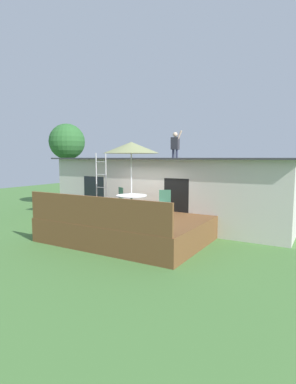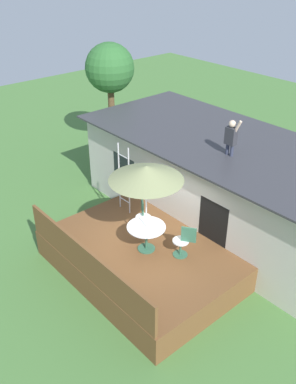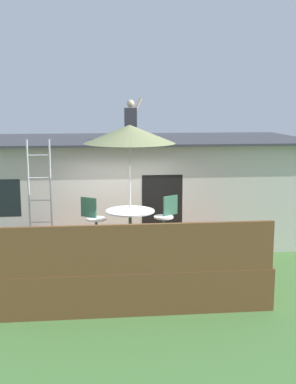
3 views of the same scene
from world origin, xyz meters
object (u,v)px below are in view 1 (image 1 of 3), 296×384
(patio_table, at_px, (132,200))
(step_ladder, at_px, (101,181))
(patio_umbrella, at_px, (131,148))
(patio_chair_right, at_px, (161,203))
(person_figure, at_px, (175,143))
(backyard_tree, at_px, (67,143))
(patio_chair_left, at_px, (122,200))

(patio_table, bearing_deg, step_ladder, 157.80)
(patio_umbrella, relative_size, patio_chair_right, 2.76)
(patio_table, relative_size, patio_chair_right, 1.13)
(person_figure, relative_size, patio_chair_right, 1.21)
(patio_table, relative_size, backyard_tree, 0.22)
(backyard_tree, bearing_deg, patio_chair_left, -29.84)
(patio_table, xyz_separation_m, step_ladder, (-1.95, 0.80, 0.51))
(step_ladder, relative_size, backyard_tree, 0.47)
(patio_table, distance_m, patio_umbrella, 1.76)
(patio_umbrella, height_order, person_figure, person_figure)
(patio_umbrella, bearing_deg, patio_chair_right, 33.49)
(backyard_tree, bearing_deg, person_figure, -9.56)
(patio_umbrella, relative_size, person_figure, 2.29)
(step_ladder, bearing_deg, backyard_tree, 146.78)
(step_ladder, xyz_separation_m, patio_chair_left, (1.18, -0.26, -0.64))
(patio_table, height_order, patio_chair_right, patio_chair_right)
(patio_umbrella, height_order, patio_chair_left, patio_umbrella)
(patio_chair_left, relative_size, patio_chair_right, 1.00)
(step_ladder, xyz_separation_m, person_figure, (2.19, 2.13, 1.52))
(patio_chair_right, relative_size, backyard_tree, 0.20)
(patio_chair_right, distance_m, backyard_tree, 9.05)
(step_ladder, relative_size, patio_chair_right, 2.39)
(step_ladder, height_order, patio_chair_right, step_ladder)
(person_figure, bearing_deg, step_ladder, -135.74)
(step_ladder, bearing_deg, patio_chair_right, -4.79)
(patio_umbrella, relative_size, backyard_tree, 0.54)
(patio_table, xyz_separation_m, patio_chair_right, (0.85, 0.56, -0.13))
(patio_table, xyz_separation_m, patio_umbrella, (-0.00, 0.00, 1.76))
(patio_table, relative_size, patio_chair_left, 1.13)
(patio_table, distance_m, backyard_tree, 8.53)
(step_ladder, height_order, patio_chair_left, step_ladder)
(patio_chair_left, bearing_deg, patio_chair_right, 35.63)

